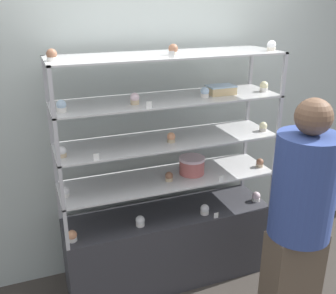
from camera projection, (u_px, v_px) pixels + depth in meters
ground_plane at (168, 276)px, 3.24m from camera, size 20.00×20.00×0.00m
back_wall at (151, 113)px, 3.10m from camera, size 8.00×0.05×2.60m
display_base at (168, 245)px, 3.14m from camera, size 1.59×0.45×0.60m
display_riser_lower at (168, 179)px, 2.93m from camera, size 1.59×0.45×0.30m
display_riser_middle at (168, 141)px, 2.82m from camera, size 1.59×0.45×0.30m
display_riser_upper at (168, 101)px, 2.71m from camera, size 1.59×0.45×0.30m
display_riser_top at (168, 56)px, 2.61m from camera, size 1.59×0.45×0.30m
layer_cake_centerpiece at (192, 165)px, 2.96m from camera, size 0.20×0.20×0.13m
sheet_cake_frosted at (221, 90)px, 2.81m from camera, size 0.20×0.13×0.06m
cupcake_0 at (72, 236)px, 2.67m from camera, size 0.07×0.07×0.08m
cupcake_1 at (140, 221)px, 2.84m from camera, size 0.07×0.07×0.08m
cupcake_2 at (205, 210)px, 3.00m from camera, size 0.07×0.07×0.08m
cupcake_3 at (256, 197)px, 3.19m from camera, size 0.07×0.07×0.08m
price_tag_0 at (216, 215)px, 2.95m from camera, size 0.04×0.00×0.04m
cupcake_4 at (65, 192)px, 2.63m from camera, size 0.06×0.06×0.07m
cupcake_5 at (169, 177)px, 2.86m from camera, size 0.06×0.06×0.07m
cupcake_6 at (260, 163)px, 3.09m from camera, size 0.06×0.06×0.07m
price_tag_1 at (221, 179)px, 2.85m from camera, size 0.04×0.00×0.04m
cupcake_7 at (62, 152)px, 2.49m from camera, size 0.06×0.06×0.07m
cupcake_8 at (171, 138)px, 2.75m from camera, size 0.06×0.06×0.07m
cupcake_9 at (263, 127)px, 2.98m from camera, size 0.06×0.06×0.07m
price_tag_2 at (96, 157)px, 2.44m from camera, size 0.04×0.00×0.04m
cupcake_10 at (61, 106)px, 2.37m from camera, size 0.06×0.06×0.08m
cupcake_11 at (135, 99)px, 2.54m from camera, size 0.06×0.06×0.08m
cupcake_12 at (205, 92)px, 2.71m from camera, size 0.06×0.06×0.08m
cupcake_13 at (264, 87)px, 2.89m from camera, size 0.06×0.06×0.08m
price_tag_3 at (149, 105)px, 2.45m from camera, size 0.04×0.00×0.04m
cupcake_14 at (52, 55)px, 2.30m from camera, size 0.06×0.06×0.07m
cupcake_15 at (173, 50)px, 2.54m from camera, size 0.06×0.06×0.07m
cupcake_16 at (271, 46)px, 2.75m from camera, size 0.06×0.06×0.07m
price_tag_4 at (171, 55)px, 2.40m from camera, size 0.04×0.00×0.04m
customer_figure at (300, 218)px, 2.43m from camera, size 0.38×0.38×1.63m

